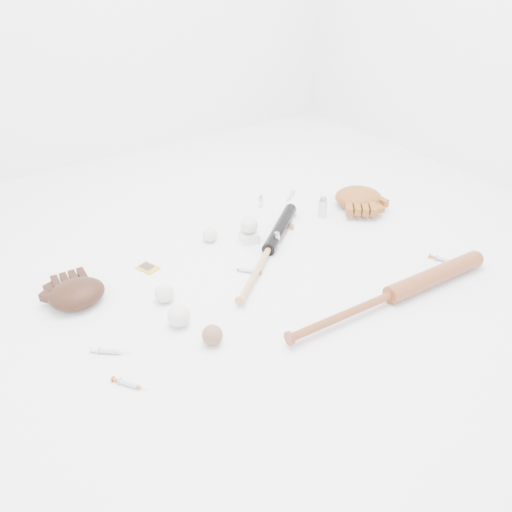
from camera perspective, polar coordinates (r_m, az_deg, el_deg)
bat_dark at (r=2.11m, az=1.46°, el=0.80°), size 0.66×0.54×0.06m
bat_wood at (r=1.91m, az=15.21°, el=-4.30°), size 0.97×0.12×0.07m
glove_dark at (r=1.95m, az=-19.81°, el=-4.04°), size 0.25×0.25×0.09m
glove_tan at (r=2.54m, az=11.64°, el=6.58°), size 0.39×0.39×0.10m
trading_card at (r=2.09m, az=-12.26°, el=-1.34°), size 0.09×0.10×0.00m
pedestal at (r=2.21m, az=-0.78°, el=2.23°), size 0.10×0.10×0.04m
baseball_on_pedestal at (r=2.18m, az=-0.79°, el=3.60°), size 0.08×0.08×0.08m
baseball_left at (r=1.88m, az=-10.43°, el=-4.21°), size 0.07×0.07×0.07m
baseball_upper at (r=2.21m, az=-5.30°, el=2.47°), size 0.07×0.07×0.07m
baseball_mid at (r=1.76m, az=-8.82°, el=-6.78°), size 0.08×0.08×0.08m
baseball_aged at (r=1.68m, az=-5.01°, el=-8.99°), size 0.07×0.07×0.07m
syringe_0 at (r=1.72m, az=-16.48°, el=-10.41°), size 0.13×0.11×0.02m
syringe_1 at (r=2.01m, az=-1.00°, el=-1.67°), size 0.12×0.12×0.02m
syringe_2 at (r=2.36m, az=4.17°, el=3.89°), size 0.11×0.13×0.02m
syringe_3 at (r=2.22m, az=20.79°, el=-0.43°), size 0.09×0.15×0.02m
syringe_4 at (r=2.60m, az=3.95°, el=6.89°), size 0.13×0.10×0.02m
syringe_5 at (r=1.61m, az=-14.37°, el=-13.97°), size 0.10×0.13×0.02m
vial_0 at (r=2.49m, az=0.55°, el=6.29°), size 0.02×0.02×0.06m
vial_1 at (r=2.24m, az=-1.43°, el=2.97°), size 0.02×0.02×0.06m
vial_2 at (r=2.16m, az=2.37°, el=1.88°), size 0.03×0.03×0.07m
vial_3 at (r=2.41m, az=7.62°, el=5.54°), size 0.04×0.04×0.10m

